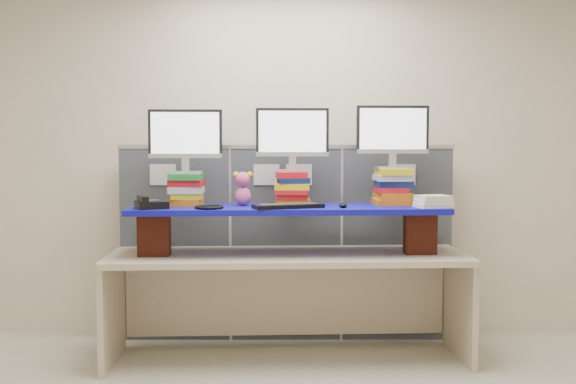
{
  "coord_description": "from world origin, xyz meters",
  "views": [
    {
      "loc": [
        -0.0,
        -3.19,
        1.51
      ],
      "look_at": [
        0.01,
        1.28,
        1.2
      ],
      "focal_mm": 40.0,
      "sensor_mm": 36.0,
      "label": 1
    }
  ],
  "objects_px": {
    "desk": "(288,275)",
    "monitor_right": "(392,133)",
    "blue_board": "(288,209)",
    "keyboard": "(288,206)",
    "monitor_center": "(292,136)",
    "desk_phone": "(151,204)",
    "monitor_left": "(185,137)"
  },
  "relations": [
    {
      "from": "monitor_left",
      "to": "monitor_right",
      "type": "relative_size",
      "value": 1.0
    },
    {
      "from": "desk",
      "to": "desk_phone",
      "type": "relative_size",
      "value": 9.91
    },
    {
      "from": "desk",
      "to": "monitor_right",
      "type": "bearing_deg",
      "value": 8.89
    },
    {
      "from": "monitor_center",
      "to": "desk_phone",
      "type": "xyz_separation_m",
      "value": [
        -0.96,
        -0.29,
        -0.46
      ]
    },
    {
      "from": "blue_board",
      "to": "keyboard",
      "type": "height_order",
      "value": "keyboard"
    },
    {
      "from": "desk_phone",
      "to": "monitor_left",
      "type": "bearing_deg",
      "value": 28.17
    },
    {
      "from": "monitor_center",
      "to": "blue_board",
      "type": "bearing_deg",
      "value": -106.99
    },
    {
      "from": "desk_phone",
      "to": "monitor_center",
      "type": "bearing_deg",
      "value": -7.43
    },
    {
      "from": "monitor_center",
      "to": "desk_phone",
      "type": "bearing_deg",
      "value": -165.5
    },
    {
      "from": "monitor_right",
      "to": "keyboard",
      "type": "distance_m",
      "value": 0.95
    },
    {
      "from": "desk",
      "to": "desk_phone",
      "type": "xyz_separation_m",
      "value": [
        -0.93,
        -0.17,
        0.52
      ]
    },
    {
      "from": "desk_phone",
      "to": "monitor_right",
      "type": "bearing_deg",
      "value": -13.49
    },
    {
      "from": "monitor_right",
      "to": "desk",
      "type": "bearing_deg",
      "value": -171.11
    },
    {
      "from": "blue_board",
      "to": "monitor_center",
      "type": "bearing_deg",
      "value": 73.01
    },
    {
      "from": "monitor_right",
      "to": "desk_phone",
      "type": "distance_m",
      "value": 1.78
    },
    {
      "from": "monitor_right",
      "to": "monitor_center",
      "type": "bearing_deg",
      "value": 180.0
    },
    {
      "from": "monitor_left",
      "to": "monitor_right",
      "type": "xyz_separation_m",
      "value": [
        1.48,
        0.06,
        0.03
      ]
    },
    {
      "from": "monitor_center",
      "to": "monitor_right",
      "type": "bearing_deg",
      "value": -0.0
    },
    {
      "from": "monitor_left",
      "to": "keyboard",
      "type": "bearing_deg",
      "value": -19.62
    },
    {
      "from": "keyboard",
      "to": "desk_phone",
      "type": "relative_size",
      "value": 1.95
    },
    {
      "from": "desk_phone",
      "to": "blue_board",
      "type": "bearing_deg",
      "value": -13.86
    },
    {
      "from": "monitor_right",
      "to": "monitor_left",
      "type": "bearing_deg",
      "value": 180.0
    },
    {
      "from": "blue_board",
      "to": "desk",
      "type": "bearing_deg",
      "value": 177.69
    },
    {
      "from": "monitor_center",
      "to": "desk_phone",
      "type": "relative_size",
      "value": 2.04
    },
    {
      "from": "monitor_left",
      "to": "monitor_right",
      "type": "bearing_deg",
      "value": -0.0
    },
    {
      "from": "blue_board",
      "to": "monitor_right",
      "type": "distance_m",
      "value": 0.94
    },
    {
      "from": "desk",
      "to": "keyboard",
      "type": "distance_m",
      "value": 0.52
    },
    {
      "from": "monitor_center",
      "to": "monitor_right",
      "type": "relative_size",
      "value": 1.0
    },
    {
      "from": "monitor_left",
      "to": "monitor_center",
      "type": "bearing_deg",
      "value": 0.0
    },
    {
      "from": "keyboard",
      "to": "desk_phone",
      "type": "distance_m",
      "value": 0.93
    },
    {
      "from": "monitor_right",
      "to": "desk_phone",
      "type": "height_order",
      "value": "monitor_right"
    },
    {
      "from": "monitor_center",
      "to": "monitor_right",
      "type": "height_order",
      "value": "monitor_right"
    }
  ]
}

